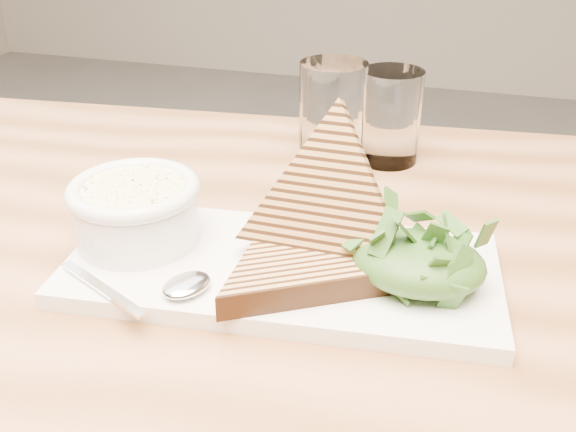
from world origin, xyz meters
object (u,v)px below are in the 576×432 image
(platter, at_px, (281,269))
(glass_far, at_px, (390,117))
(glass_near, at_px, (332,113))
(table_top, at_px, (299,274))
(soup_bowl, at_px, (137,218))

(platter, xyz_separation_m, glass_far, (0.05, 0.28, 0.05))
(platter, distance_m, glass_far, 0.29)
(glass_near, height_order, glass_far, glass_near)
(table_top, distance_m, glass_far, 0.26)
(soup_bowl, distance_m, glass_far, 0.33)
(soup_bowl, height_order, glass_far, glass_far)
(glass_near, xyz_separation_m, glass_far, (0.06, 0.02, -0.00))
(soup_bowl, height_order, glass_near, glass_near)
(glass_near, bearing_deg, soup_bowl, -114.81)
(glass_near, bearing_deg, glass_far, 18.49)
(table_top, relative_size, glass_far, 9.85)
(table_top, height_order, platter, platter)
(glass_near, distance_m, glass_far, 0.07)
(table_top, distance_m, platter, 0.05)
(platter, bearing_deg, soup_bowl, -179.93)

